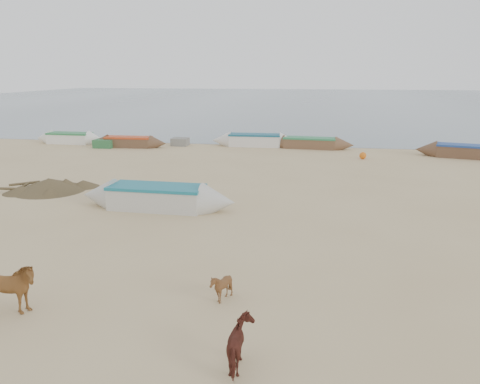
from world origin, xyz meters
name	(u,v)px	position (x,y,z in m)	size (l,w,h in m)	color
ground	(217,257)	(0.00, 0.00, 0.00)	(140.00, 140.00, 0.00)	tan
sea	(307,100)	(0.00, 82.00, 0.01)	(160.00, 160.00, 0.00)	slate
cow_adult	(4,291)	(-3.98, -4.25, 0.62)	(0.67, 1.47, 1.24)	#996532
calf_front	(221,287)	(0.70, -2.74, 0.38)	(0.61, 0.68, 0.75)	brown
calf_right	(243,345)	(1.65, -5.22, 0.46)	(0.92, 0.79, 0.92)	#54241B
near_canoe	(157,197)	(-3.52, 4.59, 0.48)	(6.48, 1.46, 0.96)	beige
debris_pile	(49,184)	(-9.54, 6.64, 0.29)	(3.36, 3.36, 0.57)	brown
waterline_canoes	(288,144)	(0.63, 20.25, 0.42)	(58.89, 4.62, 0.92)	brown
beach_clutter	(342,149)	(4.42, 19.28, 0.30)	(45.38, 4.25, 0.64)	#2D653A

